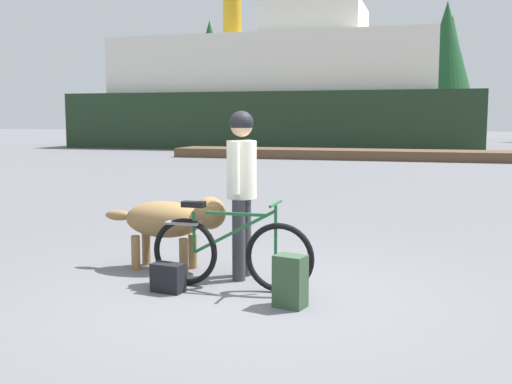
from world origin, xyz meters
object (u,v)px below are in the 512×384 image
Objects in this scene: bicycle at (230,252)px; ferry_boat at (278,95)px; backpack at (290,281)px; person_cyclist at (242,177)px; dog at (172,220)px; handbag_pannier at (168,278)px; sailboat_moored at (293,140)px.

ferry_boat reaches higher than bicycle.
backpack is at bearing -75.65° from ferry_boat.
person_cyclist is at bearing -76.59° from ferry_boat.
backpack is (0.74, -0.87, -0.86)m from person_cyclist.
ferry_boat reaches higher than dog.
handbag_pannier is at bearing -68.69° from dog.
dog is at bearing 172.21° from person_cyclist.
person_cyclist reaches higher than backpack.
backpack is 28.79m from sailboat_moored.
handbag_pannier is (-0.56, -0.28, -0.24)m from bicycle.
sailboat_moored is (-5.60, 27.66, 0.13)m from bicycle.
bicycle is at bearing -78.54° from sailboat_moored.
bicycle is 28.22m from sailboat_moored.
dog is at bearing 147.59° from bicycle.
ferry_boat is at bearing 101.85° from dog.
backpack is 0.05× the size of sailboat_moored.
sailboat_moored reaches higher than bicycle.
dog is (-0.87, 0.12, -0.52)m from person_cyclist.
sailboat_moored is (-5.05, 27.94, 0.37)m from handbag_pannier.
handbag_pannier is (-1.28, 0.14, -0.10)m from backpack.
sailboat_moored reaches higher than person_cyclist.
bicycle is 1.07m from dog.
person_cyclist reaches higher than bicycle.
ferry_boat is (-7.09, 29.74, 1.98)m from person_cyclist.
ferry_boat is at bearing 102.13° from handbag_pannier.
bicycle reaches higher than backpack.
sailboat_moored reaches higher than backpack.
person_cyclist is 5.63× the size of handbag_pannier.
sailboat_moored is at bearing 100.24° from handbag_pannier.
backpack reaches higher than handbag_pannier.
person_cyclist is 30.64m from ferry_boat.
dog is 1.92m from backpack.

